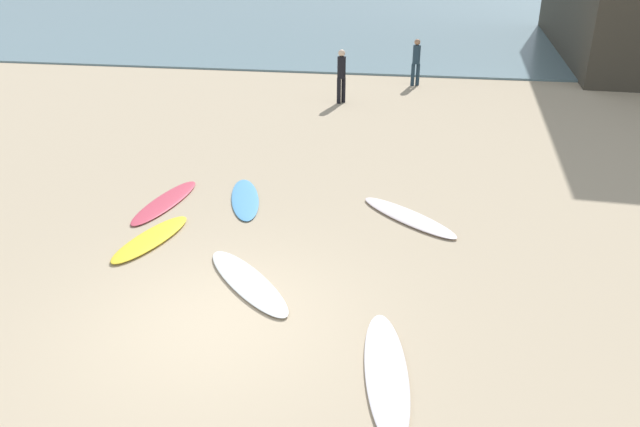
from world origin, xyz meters
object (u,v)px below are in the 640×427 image
surfboard_5 (408,217)px  beachgoer_near (416,60)px  surfboard_3 (165,202)px  surfboard_4 (248,282)px  surfboard_1 (386,371)px  beachgoer_mid (341,73)px  surfboard_2 (245,199)px  surfboard_0 (151,238)px

surfboard_5 → beachgoer_near: beachgoer_near is taller
surfboard_3 → surfboard_4: 3.89m
surfboard_1 → surfboard_3: bearing=-51.7°
surfboard_4 → beachgoer_near: 15.28m
beachgoer_mid → surfboard_2: bearing=-143.6°
surfboard_0 → surfboard_2: size_ratio=0.93×
surfboard_0 → surfboard_4: size_ratio=0.86×
surfboard_4 → beachgoer_mid: beachgoer_mid is taller
surfboard_3 → surfboard_5: bearing=-171.5°
surfboard_2 → surfboard_5: 3.52m
surfboard_0 → surfboard_1: (4.59, -3.08, -0.00)m
surfboard_3 → surfboard_0: bearing=111.7°
surfboard_1 → beachgoer_near: (-0.04, 16.95, 0.92)m
surfboard_3 → surfboard_1: bearing=144.1°
surfboard_0 → beachgoer_near: beachgoer_near is taller
beachgoer_near → beachgoer_mid: 3.93m
beachgoer_near → beachgoer_mid: (-2.42, -3.09, 0.04)m
surfboard_1 → beachgoer_mid: beachgoer_mid is taller
surfboard_2 → beachgoer_near: size_ratio=1.32×
surfboard_2 → surfboard_5: size_ratio=0.92×
surfboard_1 → surfboard_2: 6.21m
surfboard_3 → beachgoer_near: (4.96, 12.19, 0.93)m
surfboard_3 → beachgoer_near: beachgoer_near is taller
surfboard_2 → surfboard_4: (1.00, -3.33, 0.01)m
surfboard_0 → surfboard_2: bearing=74.3°
surfboard_2 → surfboard_5: surfboard_5 is taller
surfboard_3 → surfboard_4: bearing=139.9°
surfboard_2 → surfboard_4: bearing=88.9°
beachgoer_near → surfboard_0: bearing=49.3°
surfboard_4 → beachgoer_mid: size_ratio=1.38×
surfboard_3 → surfboard_5: 5.13m
surfboard_0 → surfboard_5: bearing=34.3°
surfboard_4 → surfboard_5: surfboard_5 is taller
surfboard_2 → surfboard_3: size_ratio=0.93×
surfboard_0 → surfboard_1: surfboard_0 is taller
surfboard_0 → beachgoer_mid: 11.03m
surfboard_2 → surfboard_4: 3.48m
surfboard_1 → surfboard_4: bearing=-46.4°
surfboard_3 → surfboard_5: (5.13, 0.08, 0.01)m
surfboard_0 → surfboard_3: bearing=117.9°
surfboard_2 → beachgoer_near: (3.34, 11.74, 0.93)m
surfboard_1 → beachgoer_near: beachgoer_near is taller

